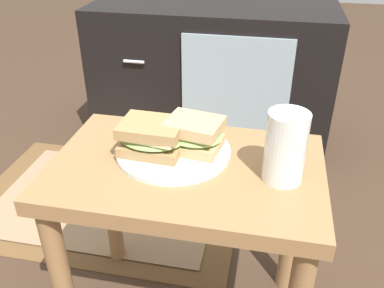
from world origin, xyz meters
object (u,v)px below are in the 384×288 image
at_px(sandwich_front, 152,137).
at_px(plate, 174,151).
at_px(sandwich_back, 194,134).
at_px(beer_glass, 285,149).
at_px(tv_cabinet, 213,74).

bearing_deg(sandwich_front, plate, 17.64).
bearing_deg(sandwich_back, beer_glass, -18.21).
bearing_deg(beer_glass, sandwich_front, 172.71).
distance_m(sandwich_back, beer_glass, 0.20).
height_order(plate, sandwich_front, sandwich_front).
height_order(sandwich_front, sandwich_back, same).
bearing_deg(beer_glass, sandwich_back, 161.79).
bearing_deg(plate, tv_cabinet, 93.51).
relative_size(sandwich_back, beer_glass, 0.96).
height_order(plate, sandwich_back, sandwich_back).
xyz_separation_m(plate, sandwich_back, (0.04, 0.01, 0.04)).
bearing_deg(tv_cabinet, plate, -86.49).
bearing_deg(plate, beer_glass, -11.86).
xyz_separation_m(plate, beer_glass, (0.23, -0.05, 0.06)).
relative_size(plate, sandwich_back, 1.80).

